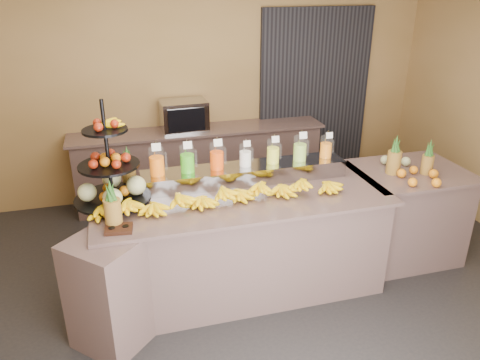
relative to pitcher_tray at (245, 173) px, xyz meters
name	(u,v)px	position (x,y,z in m)	size (l,w,h in m)	color
ground	(251,305)	(-0.11, -0.58, -1.01)	(6.00, 6.00, 0.00)	black
room_envelope	(248,72)	(0.08, 0.21, 0.87)	(6.04, 5.02, 2.82)	olive
buffet_counter	(231,246)	(-0.22, -0.32, -0.54)	(2.75, 1.25, 0.93)	gray
right_counter	(403,213)	(1.59, -0.18, -0.54)	(1.08, 0.88, 0.93)	gray
back_ledge	(200,164)	(-0.11, 1.67, -0.54)	(3.10, 0.55, 0.93)	gray
pitcher_tray	(245,173)	(0.00, 0.00, 0.00)	(1.85, 0.30, 0.15)	gray
juice_pitcher_orange_a	(157,163)	(-0.78, 0.00, 0.18)	(0.13, 0.13, 0.31)	silver
juice_pitcher_green	(187,161)	(-0.52, 0.00, 0.18)	(0.13, 0.13, 0.31)	silver
juice_pitcher_orange_b	(217,158)	(-0.26, 0.00, 0.18)	(0.13, 0.13, 0.30)	silver
juice_pitcher_milk	(245,156)	(0.00, 0.00, 0.16)	(0.11, 0.11, 0.26)	silver
juice_pitcher_lemon	(273,153)	(0.26, 0.00, 0.17)	(0.12, 0.12, 0.28)	silver
juice_pitcher_lime	(300,150)	(0.52, 0.00, 0.18)	(0.12, 0.13, 0.30)	silver
juice_pitcher_orange_c	(326,148)	(0.78, 0.00, 0.17)	(0.11, 0.12, 0.27)	silver
banana_heap	(220,193)	(-0.32, -0.35, 0.00)	(2.11, 0.19, 0.17)	yellow
fruit_stand	(116,178)	(-1.13, -0.15, 0.15)	(0.62, 0.62, 0.87)	black
condiment_caddy	(119,229)	(-1.14, -0.62, -0.06)	(0.19, 0.15, 0.03)	black
pineapple_left_a	(113,209)	(-1.17, -0.53, 0.06)	(0.13, 0.13, 0.38)	brown
pineapple_left_b	(129,172)	(-1.01, 0.15, 0.07)	(0.12, 0.12, 0.39)	brown
right_fruit_pile	(414,170)	(1.52, -0.33, -0.01)	(0.41, 0.40, 0.22)	brown
oven_warmer	(184,116)	(-0.28, 1.67, 0.11)	(0.54, 0.38, 0.36)	gray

